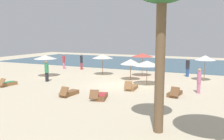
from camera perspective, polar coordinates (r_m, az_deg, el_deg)
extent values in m
plane|color=beige|center=(20.70, 0.32, -3.49)|extent=(60.00, 60.00, 0.00)
cube|color=#3D6075|center=(36.68, 11.34, 1.50)|extent=(48.00, 16.00, 0.06)
cylinder|color=olive|center=(23.88, 20.48, 0.33)|extent=(0.05, 0.05, 2.28)
cone|color=white|center=(23.78, 20.60, 2.66)|extent=(1.79, 1.79, 0.43)
cylinder|color=olive|center=(25.76, -2.16, 1.18)|extent=(0.06, 0.06, 2.11)
cone|color=silver|center=(25.67, -2.17, 3.17)|extent=(2.14, 2.14, 0.41)
cylinder|color=olive|center=(25.61, -14.98, 0.85)|extent=(0.05, 0.05, 2.10)
cone|color=silver|center=(25.51, -15.06, 2.89)|extent=(2.26, 2.26, 0.37)
cylinder|color=olive|center=(25.03, 6.95, 1.11)|extent=(0.05, 0.05, 2.27)
cone|color=#D84C3F|center=(24.93, 6.99, 3.44)|extent=(2.09, 2.09, 0.33)
cylinder|color=olive|center=(20.78, 8.00, -0.73)|extent=(0.05, 0.05, 1.99)
cone|color=silver|center=(20.67, 8.04, 1.57)|extent=(2.24, 2.24, 0.42)
cylinder|color=olive|center=(22.89, 4.28, 0.03)|extent=(0.06, 0.06, 1.90)
cone|color=silver|center=(22.79, 4.30, 1.92)|extent=(1.88, 1.88, 0.48)
cube|color=brown|center=(17.71, 14.20, -5.28)|extent=(0.85, 1.58, 0.28)
cube|color=brown|center=(16.96, 14.20, -4.83)|extent=(0.63, 0.47, 0.60)
cube|color=olive|center=(22.22, -22.86, -2.97)|extent=(0.87, 1.59, 0.28)
cube|color=olive|center=(21.63, -24.00, -2.54)|extent=(0.64, 0.53, 0.57)
cube|color=#338C59|center=(22.20, -22.88, -2.57)|extent=(0.70, 1.13, 0.03)
cube|color=brown|center=(16.36, -2.38, -6.14)|extent=(1.00, 1.61, 0.28)
cube|color=brown|center=(15.81, -4.15, -5.60)|extent=(0.68, 0.61, 0.55)
cube|color=#BF3338|center=(16.33, -2.38, -5.61)|extent=(0.79, 1.15, 0.03)
cube|color=brown|center=(17.53, -9.78, -5.28)|extent=(0.72, 1.54, 0.28)
cube|color=brown|center=(16.88, -10.98, -4.82)|extent=(0.60, 0.46, 0.58)
cube|color=olive|center=(19.19, 4.65, -4.02)|extent=(0.75, 1.55, 0.28)
cube|color=olive|center=(18.51, 3.71, -3.51)|extent=(0.60, 0.42, 0.61)
cylinder|color=#D17299|center=(18.83, 19.25, -3.91)|extent=(0.30, 0.30, 0.78)
cylinder|color=#D17299|center=(18.69, 19.37, -1.52)|extent=(0.35, 0.35, 0.81)
sphere|color=tan|center=(18.61, 19.44, 0.01)|extent=(0.22, 0.22, 0.22)
cylinder|color=#D17299|center=(31.07, -10.98, 1.00)|extent=(0.38, 0.38, 0.78)
cylinder|color=#BF3338|center=(30.98, -11.02, 2.46)|extent=(0.45, 0.45, 0.81)
sphere|color=#A37556|center=(30.94, -11.05, 3.39)|extent=(0.22, 0.22, 0.22)
cylinder|color=#2D4C8C|center=(25.90, 16.90, -0.59)|extent=(0.44, 0.44, 0.80)
cylinder|color=#26262D|center=(25.80, 16.98, 1.20)|extent=(0.52, 0.52, 0.83)
sphere|color=tan|center=(25.74, 17.02, 2.35)|extent=(0.23, 0.23, 0.23)
cylinder|color=#26262D|center=(23.01, -14.70, -1.57)|extent=(0.42, 0.42, 0.80)
cylinder|color=#338C59|center=(22.89, -14.78, 0.44)|extent=(0.49, 0.49, 0.83)
sphere|color=#A37556|center=(22.83, -14.82, 1.73)|extent=(0.23, 0.23, 0.23)
cylinder|color=#BF3338|center=(30.00, -7.01, 0.87)|extent=(0.37, 0.37, 0.82)
cylinder|color=#26262D|center=(29.91, -7.04, 2.46)|extent=(0.44, 0.44, 0.85)
sphere|color=tan|center=(29.86, -7.06, 3.47)|extent=(0.23, 0.23, 0.23)
cylinder|color=brown|center=(10.56, 10.93, 0.62)|extent=(0.41, 0.41, 5.64)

